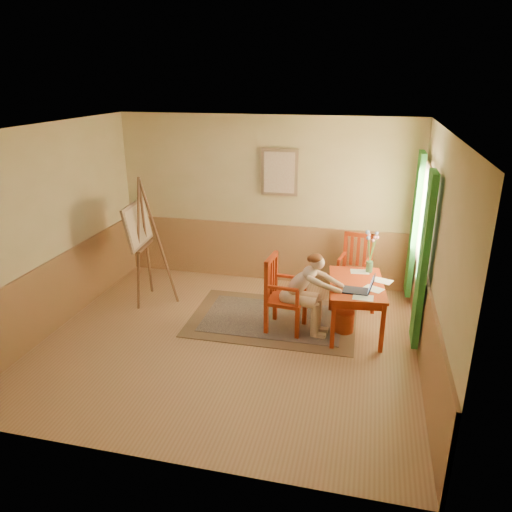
% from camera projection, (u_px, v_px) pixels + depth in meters
% --- Properties ---
extents(room, '(5.04, 4.54, 2.84)m').
position_uv_depth(room, '(227.00, 243.00, 6.09)').
color(room, tan).
rests_on(room, ground).
extents(wainscot, '(5.00, 4.50, 1.00)m').
position_uv_depth(wainscot, '(243.00, 284.00, 7.13)').
color(wainscot, tan).
rests_on(wainscot, room).
extents(window, '(0.12, 2.01, 2.20)m').
position_uv_depth(window, '(421.00, 235.00, 6.59)').
color(window, white).
rests_on(window, room).
extents(wall_portrait, '(0.60, 0.05, 0.76)m').
position_uv_depth(wall_portrait, '(279.00, 172.00, 7.88)').
color(wall_portrait, '#9A795A').
rests_on(wall_portrait, room).
extents(rug, '(2.42, 1.63, 0.02)m').
position_uv_depth(rug, '(273.00, 319.00, 7.15)').
color(rug, '#8C7251').
rests_on(rug, room).
extents(table, '(0.84, 1.27, 0.72)m').
position_uv_depth(table, '(356.00, 289.00, 6.66)').
color(table, '#B53813').
rests_on(table, room).
extents(chair_left, '(0.54, 0.52, 1.08)m').
position_uv_depth(chair_left, '(282.00, 294.00, 6.72)').
color(chair_left, '#B53813').
rests_on(chair_left, room).
extents(chair_back, '(0.54, 0.56, 1.06)m').
position_uv_depth(chair_back, '(355.00, 268.00, 7.64)').
color(chair_back, '#B53813').
rests_on(chair_back, room).
extents(figure, '(0.89, 0.42, 1.18)m').
position_uv_depth(figure, '(305.00, 290.00, 6.58)').
color(figure, '#D3B190').
rests_on(figure, room).
extents(laptop, '(0.41, 0.26, 0.24)m').
position_uv_depth(laptop, '(361.00, 289.00, 6.33)').
color(laptop, '#1E2338').
rests_on(laptop, table).
extents(papers, '(0.61, 1.08, 0.00)m').
position_uv_depth(papers, '(370.00, 284.00, 6.57)').
color(papers, white).
rests_on(papers, table).
extents(vase, '(0.20, 0.30, 0.60)m').
position_uv_depth(vase, '(370.00, 254.00, 6.91)').
color(vase, '#3F724C').
rests_on(vase, table).
extents(wastebasket, '(0.36, 0.36, 0.31)m').
position_uv_depth(wastebasket, '(344.00, 321.00, 6.78)').
color(wastebasket, '#B0421D').
rests_on(wastebasket, room).
extents(easel, '(0.70, 0.89, 1.99)m').
position_uv_depth(easel, '(140.00, 229.00, 7.39)').
color(easel, brown).
rests_on(easel, room).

